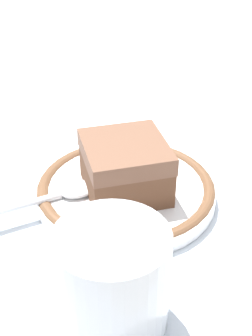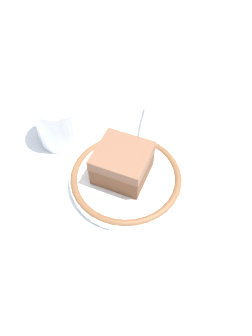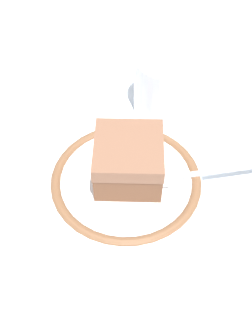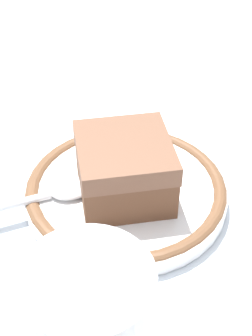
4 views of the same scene
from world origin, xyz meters
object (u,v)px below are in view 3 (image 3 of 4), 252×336
(cup, at_px, (164,87))
(plate, at_px, (126,182))
(spoon, at_px, (191,174))
(cake_slice, at_px, (129,160))

(cup, bearing_deg, plate, 51.07)
(plate, bearing_deg, cup, -128.93)
(spoon, distance_m, cup, 0.13)
(spoon, height_order, cup, cup)
(plate, height_order, cup, cup)
(cake_slice, distance_m, spoon, 0.07)
(plate, xyz_separation_m, spoon, (-0.07, 0.02, 0.01))
(spoon, bearing_deg, plate, -16.02)
(spoon, xyz_separation_m, cup, (-0.02, -0.13, 0.02))
(spoon, bearing_deg, cup, -98.54)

